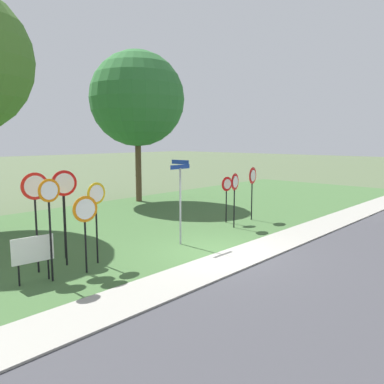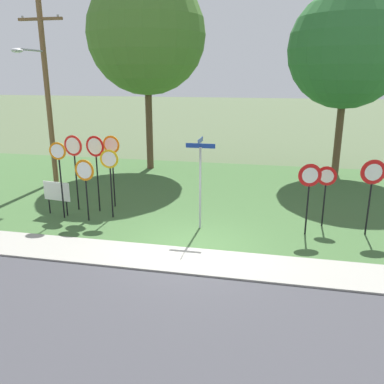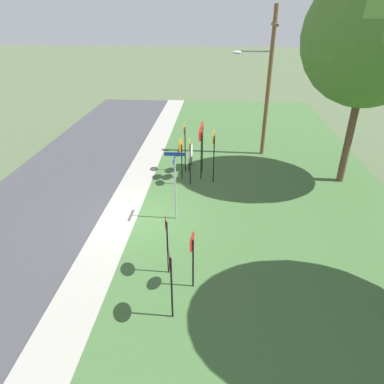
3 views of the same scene
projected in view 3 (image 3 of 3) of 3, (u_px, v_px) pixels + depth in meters
name	position (u px, v px, depth m)	size (l,w,h in m)	color
ground_plane	(137.00, 219.00, 14.95)	(160.00, 160.00, 0.00)	#4C5B3D
road_asphalt	(31.00, 214.00, 15.26)	(44.00, 6.40, 0.01)	#3D3D42
sidewalk_strip	(119.00, 217.00, 14.99)	(44.00, 1.60, 0.06)	#99968C
grass_median	(276.00, 224.00, 14.55)	(44.00, 12.00, 0.04)	#3D6033
stop_sign_near_left	(201.00, 141.00, 17.43)	(0.75, 0.16, 2.88)	black
stop_sign_near_right	(202.00, 136.00, 18.21)	(0.76, 0.14, 2.87)	black
stop_sign_far_left	(185.00, 137.00, 18.41)	(0.62, 0.10, 2.77)	black
stop_sign_far_center	(214.00, 145.00, 17.12)	(0.68, 0.11, 2.81)	black
stop_sign_far_right	(190.00, 152.00, 16.95)	(0.66, 0.11, 2.50)	black
stop_sign_center_tall	(181.00, 150.00, 17.70)	(0.74, 0.12, 2.22)	black
yield_sign_near_left	(170.00, 267.00, 9.26)	(0.79, 0.15, 2.49)	black
yield_sign_near_right	(192.00, 248.00, 10.53)	(0.65, 0.13, 2.10)	black
yield_sign_far_left	(166.00, 230.00, 11.03)	(0.73, 0.17, 2.35)	black
street_name_post	(175.00, 181.00, 14.06)	(0.96, 0.82, 3.06)	#9EA0A8
utility_pole	(266.00, 79.00, 19.54)	(2.10, 2.30, 8.31)	brown
notice_board	(190.00, 154.00, 19.25)	(1.10, 0.16, 1.25)	black
oak_tree_left	(371.00, 38.00, 14.98)	(6.03, 6.03, 9.96)	brown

